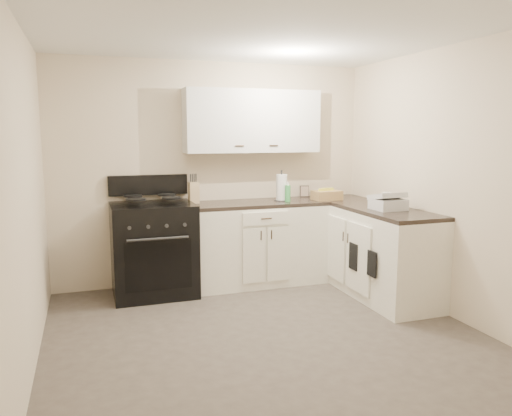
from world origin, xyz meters
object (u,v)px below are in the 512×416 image
object	(u,v)px
stove	(154,252)
countertop_grill	(388,204)
paper_towel	(282,188)
knife_block	(194,193)
wicker_basket	(327,195)

from	to	relation	value
stove	countertop_grill	world-z (taller)	countertop_grill
paper_towel	knife_block	bearing A→B (deg)	172.88
knife_block	countertop_grill	world-z (taller)	knife_block
knife_block	paper_towel	distance (m)	1.00
knife_block	countertop_grill	bearing A→B (deg)	-37.04
knife_block	wicker_basket	size ratio (longest dim) A/B	0.74
stove	wicker_basket	xyz separation A→B (m)	(1.99, -0.07, 0.53)
knife_block	countertop_grill	xyz separation A→B (m)	(1.76, -1.10, -0.06)
stove	paper_towel	xyz separation A→B (m)	(1.47, 0.02, 0.63)
stove	knife_block	size ratio (longest dim) A/B	4.38
knife_block	countertop_grill	distance (m)	2.08
paper_towel	countertop_grill	xyz separation A→B (m)	(0.77, -0.98, -0.10)
stove	wicker_basket	distance (m)	2.07
countertop_grill	knife_block	bearing A→B (deg)	147.18
paper_towel	stove	bearing A→B (deg)	-179.24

